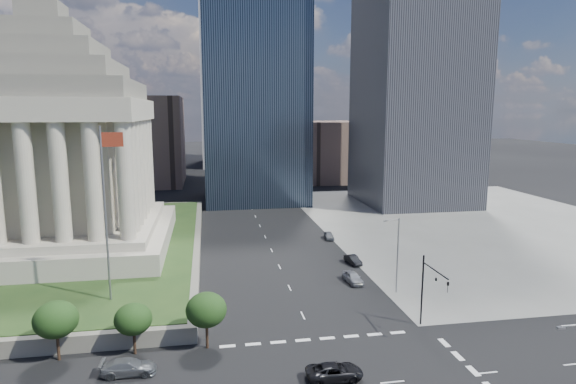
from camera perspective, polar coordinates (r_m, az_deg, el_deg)
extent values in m
plane|color=black|center=(134.24, -5.01, -0.55)|extent=(500.00, 500.00, 0.00)
cube|color=slate|center=(110.31, 21.49, -3.40)|extent=(68.00, 90.00, 0.03)
cylinder|color=slate|center=(58.07, -20.83, -2.59)|extent=(0.24, 0.24, 20.00)
cube|color=maroon|center=(56.76, -20.15, 5.86)|extent=(2.40, 0.05, 1.60)
cube|color=black|center=(127.53, -4.10, 12.47)|extent=(26.00, 26.00, 60.00)
cube|color=black|center=(130.75, 15.29, 20.94)|extent=(26.00, 28.00, 100.00)
cube|color=brown|center=(167.80, 5.07, 4.92)|extent=(20.00, 30.00, 20.00)
cube|color=brown|center=(163.18, -16.59, 5.84)|extent=(24.00, 30.00, 28.00)
cylinder|color=black|center=(56.08, 15.61, -11.15)|extent=(0.18, 0.18, 8.00)
cylinder|color=black|center=(52.71, 17.05, -8.88)|extent=(0.14, 5.50, 0.14)
cube|color=black|center=(50.67, 18.42, -10.67)|extent=(0.30, 0.30, 1.10)
cylinder|color=slate|center=(37.25, 30.74, -13.42)|extent=(1.80, 0.12, 0.12)
cube|color=slate|center=(36.74, 29.62, -13.81)|extent=(0.50, 0.22, 0.14)
cylinder|color=slate|center=(64.36, 12.85, -7.38)|extent=(0.16, 0.16, 10.00)
cylinder|color=slate|center=(62.81, 12.25, -3.25)|extent=(1.80, 0.12, 0.12)
cube|color=slate|center=(62.50, 11.48, -3.38)|extent=(0.50, 0.22, 0.14)
imported|color=black|center=(45.66, 5.54, -20.42)|extent=(2.36, 5.11, 1.42)
imported|color=#53565A|center=(48.32, -18.36, -19.09)|extent=(2.12, 4.97, 1.43)
imported|color=gray|center=(68.23, 7.69, -9.99)|extent=(4.63, 2.25, 1.52)
imported|color=black|center=(76.18, 7.71, -7.97)|extent=(4.14, 2.03, 1.31)
imported|color=slate|center=(89.93, 4.88, -5.17)|extent=(1.92, 4.06, 1.34)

